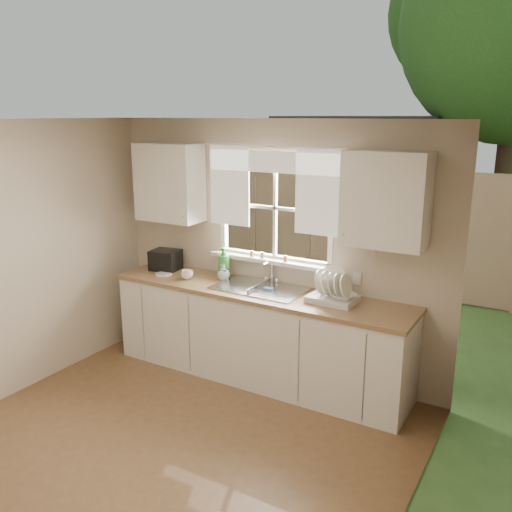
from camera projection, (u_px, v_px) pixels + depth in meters
The scene contains 21 objects.
ground at pixel (143, 468), 4.01m from camera, with size 4.00×4.00×0.00m, color brown.
room_walls at pixel (127, 314), 3.64m from camera, with size 3.62×4.02×2.50m.
ceiling at pixel (122, 120), 3.38m from camera, with size 3.60×4.00×0.02m, color silver.
window at pixel (274, 225), 5.30m from camera, with size 1.38×0.16×1.06m.
curtains at pixel (272, 180), 5.14m from camera, with size 1.50×0.03×0.81m.
base_cabinets at pixel (258, 336), 5.30m from camera, with size 3.00×0.62×0.87m, color silver.
countertop at pixel (258, 292), 5.19m from camera, with size 3.04×0.65×0.04m, color olive.
upper_cabinet_left at pixel (169, 182), 5.63m from camera, with size 0.70×0.33×0.80m, color silver.
upper_cabinet_right at pixel (386, 199), 4.50m from camera, with size 0.70×0.33×0.80m, color silver.
wall_outlet at pixel (357, 278), 4.96m from camera, with size 0.08×0.01×0.12m, color beige.
sill_jars at pixel (266, 256), 5.35m from camera, with size 0.42×0.04×0.06m.
backyard at pixel (471, 62), 9.87m from camera, with size 20.00×10.00×6.13m.
sink at pixel (259, 296), 5.22m from camera, with size 0.88×0.52×0.40m.
dish_rack at pixel (333, 293), 4.84m from camera, with size 0.43×0.33×0.30m.
bowl at pixel (343, 296), 4.74m from camera, with size 0.21×0.21×0.05m, color silver.
soap_bottle_a at pixel (224, 262), 5.50m from camera, with size 0.13×0.13×0.33m, color green.
soap_bottle_b at pixel (224, 272), 5.47m from camera, with size 0.08×0.08×0.17m, color #2D3BAC.
soap_bottle_c at pixel (223, 272), 5.47m from camera, with size 0.13×0.13×0.16m, color beige.
saucer at pixel (164, 274), 5.67m from camera, with size 0.17×0.17×0.01m, color beige.
cup at pixel (187, 275), 5.50m from camera, with size 0.12×0.12×0.09m, color white.
black_appliance at pixel (166, 260), 5.83m from camera, with size 0.29×0.25×0.21m, color black.
Camera 1 is at (2.48, -2.58, 2.54)m, focal length 38.00 mm.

